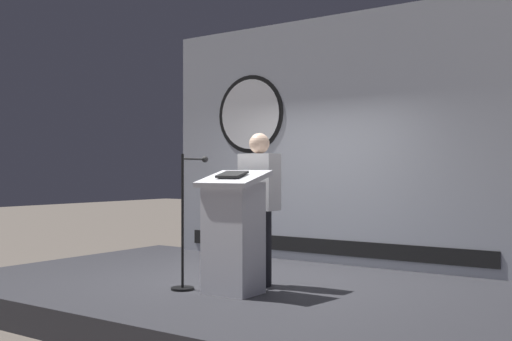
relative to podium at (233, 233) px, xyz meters
name	(u,v)px	position (x,y,z in m)	size (l,w,h in m)	color
ground_plane	(245,311)	(-0.23, 0.51, -0.90)	(40.00, 40.00, 0.00)	#6B6056
stage_platform	(245,297)	(-0.23, 0.51, -0.75)	(6.40, 4.00, 0.30)	#333338
banner_display	(324,140)	(-0.26, 2.36, 1.04)	(4.99, 0.12, 3.29)	#B2B7C1
podium	(233,233)	(0.00, 0.00, 0.00)	(0.64, 0.50, 1.23)	silver
speaker_person	(259,208)	(-0.01, 0.48, 0.23)	(0.40, 0.26, 1.63)	black
microphone_stand	(186,242)	(-0.54, -0.10, -0.11)	(0.24, 0.52, 1.40)	black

